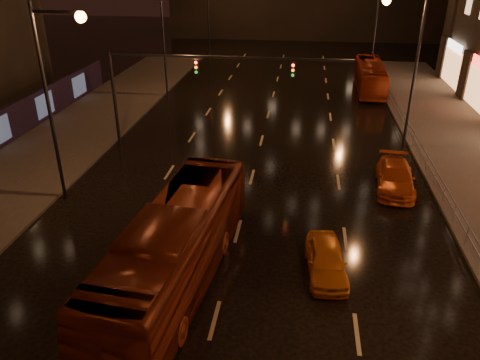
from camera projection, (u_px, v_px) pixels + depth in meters
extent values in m
plane|color=black|center=(259.00, 151.00, 31.01)|extent=(140.00, 140.00, 0.00)
cube|color=#38332D|center=(28.00, 170.00, 28.15)|extent=(7.00, 70.00, 0.15)
cylinder|color=black|center=(115.00, 100.00, 30.81)|extent=(0.22, 0.22, 6.20)
cube|color=black|center=(228.00, 57.00, 28.58)|extent=(15.20, 0.14, 0.14)
cube|color=black|center=(196.00, 67.00, 29.11)|extent=(0.32, 0.18, 0.95)
cube|color=black|center=(293.00, 70.00, 28.38)|extent=(0.32, 0.18, 0.95)
sphere|color=#FF1E19|center=(196.00, 63.00, 28.87)|extent=(0.18, 0.18, 0.18)
cylinder|color=#99999E|center=(374.00, 67.00, 50.88)|extent=(0.04, 0.04, 1.00)
cube|color=#99999E|center=(428.00, 156.00, 27.51)|extent=(0.05, 56.00, 0.05)
cube|color=#99999E|center=(427.00, 162.00, 27.69)|extent=(0.05, 56.00, 0.05)
imported|color=#631E0E|center=(176.00, 246.00, 18.03)|extent=(3.94, 12.02, 3.29)
imported|color=maroon|center=(370.00, 76.00, 44.09)|extent=(2.62, 9.93, 2.75)
imported|color=orange|center=(326.00, 260.00, 18.93)|extent=(1.84, 3.90, 1.29)
imported|color=#BC4611|center=(395.00, 177.00, 25.80)|extent=(2.39, 4.95, 1.39)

